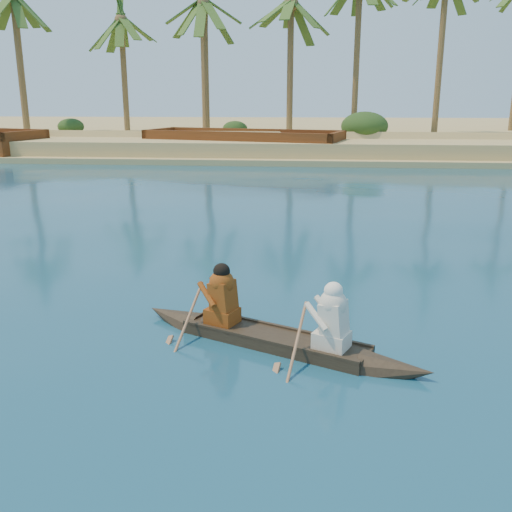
# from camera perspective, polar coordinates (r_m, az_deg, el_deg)

# --- Properties ---
(sandy_embankment) EXTENTS (150.00, 51.00, 1.50)m
(sandy_embankment) POSITION_cam_1_polar(r_m,az_deg,el_deg) (60.37, 12.67, 11.82)
(sandy_embankment) COLOR tan
(sandy_embankment) RESTS_ON ground
(palm_grove) EXTENTS (110.00, 14.00, 16.00)m
(palm_grove) POSITION_cam_1_polar(r_m,az_deg,el_deg) (48.65, 14.98, 19.70)
(palm_grove) COLOR #2B4C1A
(palm_grove) RESTS_ON ground
(shrub_cluster) EXTENTS (100.00, 6.00, 2.40)m
(shrub_cluster) POSITION_cam_1_polar(r_m,az_deg,el_deg) (45.12, 15.09, 11.39)
(shrub_cluster) COLOR #1F3914
(shrub_cluster) RESTS_ON ground
(canoe) EXTENTS (5.20, 2.90, 1.49)m
(canoe) POSITION_cam_1_polar(r_m,az_deg,el_deg) (9.71, 1.82, -7.34)
(canoe) COLOR #33281C
(canoe) RESTS_ON ground
(barge_mid) EXTENTS (14.15, 7.70, 2.24)m
(barge_mid) POSITION_cam_1_polar(r_m,az_deg,el_deg) (40.33, -1.24, 10.88)
(barge_mid) COLOR #602F14
(barge_mid) RESTS_ON ground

